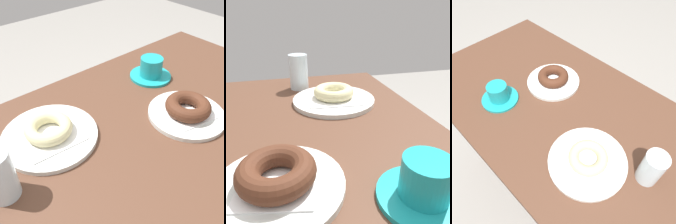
% 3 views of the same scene
% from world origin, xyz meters
% --- Properties ---
extents(table, '(1.08, 0.63, 0.77)m').
position_xyz_m(table, '(0.00, 0.00, 0.65)').
color(table, brown).
rests_on(table, ground_plane).
extents(plate_sugar_ring, '(0.24, 0.24, 0.01)m').
position_xyz_m(plate_sugar_ring, '(0.26, -0.10, 0.77)').
color(plate_sugar_ring, silver).
rests_on(plate_sugar_ring, table).
extents(napkin_sugar_ring, '(0.16, 0.16, 0.00)m').
position_xyz_m(napkin_sugar_ring, '(0.26, -0.10, 0.78)').
color(napkin_sugar_ring, white).
rests_on(napkin_sugar_ring, plate_sugar_ring).
extents(donut_sugar_ring, '(0.12, 0.12, 0.03)m').
position_xyz_m(donut_sugar_ring, '(0.26, -0.10, 0.80)').
color(donut_sugar_ring, beige).
rests_on(donut_sugar_ring, napkin_sugar_ring).
extents(plate_chocolate_ring, '(0.21, 0.21, 0.01)m').
position_xyz_m(plate_chocolate_ring, '(-0.07, 0.07, 0.77)').
color(plate_chocolate_ring, silver).
rests_on(plate_chocolate_ring, table).
extents(napkin_chocolate_ring, '(0.14, 0.14, 0.00)m').
position_xyz_m(napkin_chocolate_ring, '(-0.07, 0.07, 0.78)').
color(napkin_chocolate_ring, white).
rests_on(napkin_chocolate_ring, plate_chocolate_ring).
extents(donut_chocolate_ring, '(0.12, 0.12, 0.04)m').
position_xyz_m(donut_chocolate_ring, '(-0.07, 0.07, 0.80)').
color(donut_chocolate_ring, '#4D2919').
rests_on(donut_chocolate_ring, napkin_chocolate_ring).
extents(coffee_cup, '(0.14, 0.14, 0.07)m').
position_xyz_m(coffee_cup, '(-0.15, -0.14, 0.80)').
color(coffee_cup, teal).
rests_on(coffee_cup, table).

